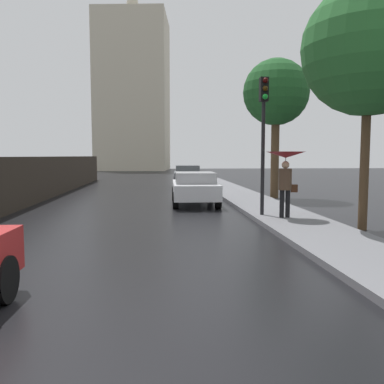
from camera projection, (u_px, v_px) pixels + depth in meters
ground at (77, 323)px, 4.96m from camera, size 120.00×120.00×0.00m
car_white_near_kerb at (195, 187)px, 17.00m from camera, size 1.96×4.34×1.37m
car_grey_mid_road at (187, 176)px, 25.97m from camera, size 1.90×4.00×1.43m
pedestrian_with_umbrella_near at (286, 165)px, 12.43m from camera, size 1.20×1.20×2.04m
traffic_light at (264, 120)px, 12.87m from camera, size 0.26×0.39×4.38m
street_tree_near at (369, 49)px, 10.80m from camera, size 3.57×3.57×6.69m
street_tree_mid at (276, 93)px, 19.32m from camera, size 3.15×3.15×6.66m
distant_tower at (133, 93)px, 58.27m from camera, size 10.72×10.62×28.04m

